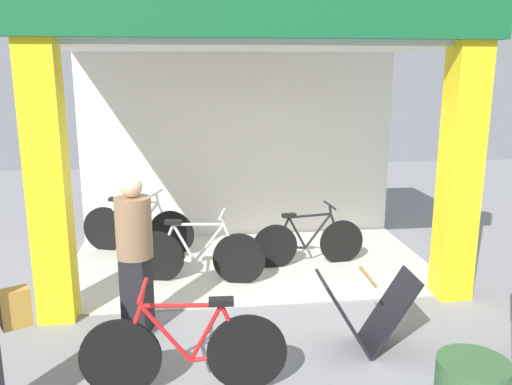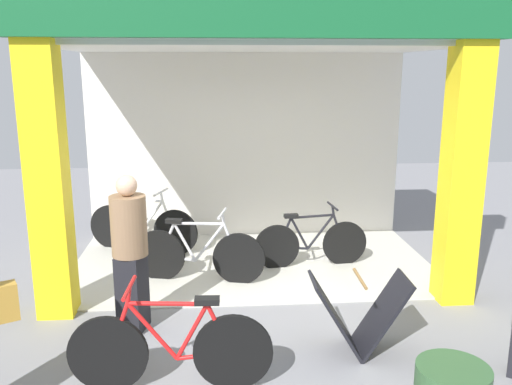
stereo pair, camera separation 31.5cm
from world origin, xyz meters
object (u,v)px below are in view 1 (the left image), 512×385
Objects in this scene: bicycle_parked_0 at (185,351)px; sandwich_board_sign at (366,312)px; pedestrian_2 at (135,254)px; bicycle_inside_0 at (308,242)px; bicycle_inside_1 at (137,229)px; bicycle_inside_2 at (198,255)px.

sandwich_board_sign is at bearing 15.94° from bicycle_parked_0.
pedestrian_2 is at bearing 112.94° from bicycle_parked_0.
bicycle_parked_0 is at bearing -67.06° from pedestrian_2.
bicycle_inside_1 is (-2.31, 0.81, 0.03)m from bicycle_inside_0.
bicycle_inside_2 is at bearing 85.88° from bicycle_parked_0.
bicycle_inside_0 is 1.53m from bicycle_inside_2.
bicycle_inside_1 is 0.98× the size of bicycle_inside_2.
bicycle_inside_2 is (0.83, -1.21, -0.00)m from bicycle_inside_1.
pedestrian_2 is at bearing -118.01° from bicycle_inside_2.
bicycle_parked_0 reaches higher than bicycle_inside_1.
bicycle_parked_0 is 1.75m from sandwich_board_sign.
bicycle_inside_1 is 1.74× the size of sandwich_board_sign.
bicycle_inside_0 is 2.21m from sandwich_board_sign.
sandwich_board_sign is (1.52, -1.81, 0.01)m from bicycle_inside_2.
bicycle_inside_2 is at bearing 130.05° from sandwich_board_sign.
bicycle_inside_1 is 3.83m from sandwich_board_sign.
sandwich_board_sign is at bearing -88.89° from bicycle_inside_0.
sandwich_board_sign is (1.69, 0.48, 0.00)m from bicycle_parked_0.
sandwich_board_sign is 2.29m from pedestrian_2.
bicycle_parked_0 is at bearing -164.06° from sandwich_board_sign.
bicycle_parked_0 is at bearing -79.24° from bicycle_inside_1.
pedestrian_2 is at bearing 163.90° from sandwich_board_sign.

